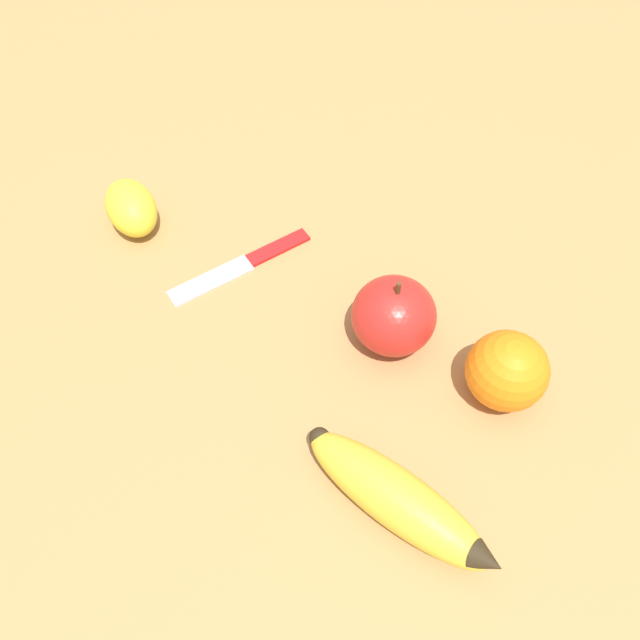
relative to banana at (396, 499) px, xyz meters
The scene contains 6 objects.
ground_plane 0.09m from the banana, 42.54° to the left, with size 3.00×3.00×0.00m, color #A87A47.
banana is the anchor object (origin of this frame).
orange 0.15m from the banana, 43.13° to the right, with size 0.07×0.07×0.07m.
apple 0.16m from the banana, ahead, with size 0.08×0.08×0.08m.
lemon 0.40m from the banana, 39.84° to the left, with size 0.09×0.08×0.05m.
paring_knife 0.29m from the banana, 28.22° to the left, with size 0.10×0.14×0.01m.
Camera 1 is at (-0.22, -0.00, 0.50)m, focal length 35.00 mm.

